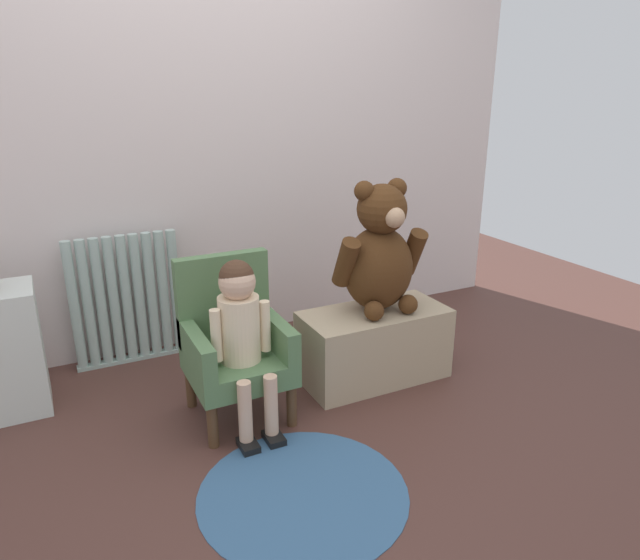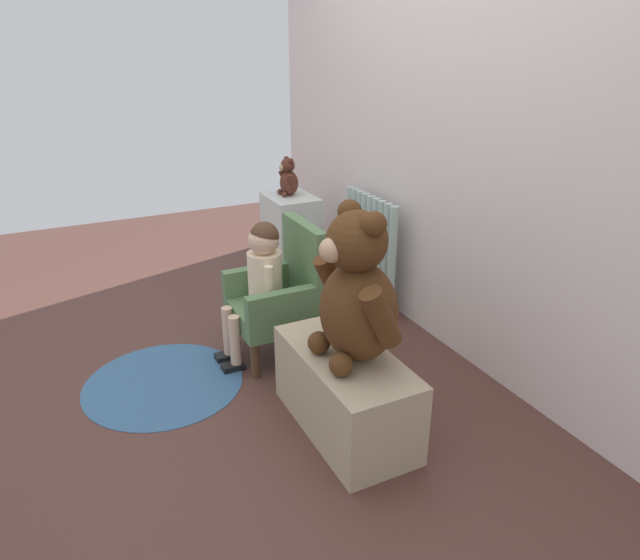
{
  "view_description": "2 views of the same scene",
  "coord_description": "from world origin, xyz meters",
  "px_view_note": "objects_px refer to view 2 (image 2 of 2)",
  "views": [
    {
      "loc": [
        -0.83,
        -1.68,
        1.38
      ],
      "look_at": [
        0.25,
        0.5,
        0.54
      ],
      "focal_mm": 32.0,
      "sensor_mm": 36.0,
      "label": 1
    },
    {
      "loc": [
        2.27,
        -0.51,
        1.53
      ],
      "look_at": [
        0.25,
        0.49,
        0.57
      ],
      "focal_mm": 32.0,
      "sensor_mm": 36.0,
      "label": 2
    }
  ],
  "objects_px": {
    "small_dresser": "(291,237)",
    "child_figure": "(260,272)",
    "floor_rug": "(164,383)",
    "large_teddy_bear": "(357,294)",
    "radiator": "(369,251)",
    "child_armchair": "(282,295)",
    "low_bench": "(345,392)",
    "small_teddy_bear": "(288,179)"
  },
  "relations": [
    {
      "from": "child_armchair",
      "to": "radiator",
      "type": "bearing_deg",
      "value": 115.14
    },
    {
      "from": "low_bench",
      "to": "floor_rug",
      "type": "distance_m",
      "value": 0.93
    },
    {
      "from": "large_teddy_bear",
      "to": "small_teddy_bear",
      "type": "height_order",
      "value": "large_teddy_bear"
    },
    {
      "from": "child_figure",
      "to": "small_teddy_bear",
      "type": "distance_m",
      "value": 1.13
    },
    {
      "from": "radiator",
      "to": "floor_rug",
      "type": "height_order",
      "value": "radiator"
    },
    {
      "from": "radiator",
      "to": "floor_rug",
      "type": "distance_m",
      "value": 1.43
    },
    {
      "from": "radiator",
      "to": "child_armchair",
      "type": "height_order",
      "value": "child_armchair"
    },
    {
      "from": "large_teddy_bear",
      "to": "floor_rug",
      "type": "distance_m",
      "value": 1.14
    },
    {
      "from": "child_figure",
      "to": "large_teddy_bear",
      "type": "distance_m",
      "value": 0.76
    },
    {
      "from": "low_bench",
      "to": "floor_rug",
      "type": "relative_size",
      "value": 0.94
    },
    {
      "from": "low_bench",
      "to": "small_teddy_bear",
      "type": "xyz_separation_m",
      "value": [
        -1.66,
        0.47,
        0.5
      ]
    },
    {
      "from": "floor_rug",
      "to": "small_teddy_bear",
      "type": "bearing_deg",
      "value": 132.05
    },
    {
      "from": "small_dresser",
      "to": "low_bench",
      "type": "bearing_deg",
      "value": -16.03
    },
    {
      "from": "low_bench",
      "to": "large_teddy_bear",
      "type": "xyz_separation_m",
      "value": [
        0.03,
        0.03,
        0.45
      ]
    },
    {
      "from": "child_armchair",
      "to": "child_figure",
      "type": "height_order",
      "value": "child_figure"
    },
    {
      "from": "small_dresser",
      "to": "child_figure",
      "type": "relative_size",
      "value": 0.79
    },
    {
      "from": "small_dresser",
      "to": "low_bench",
      "type": "relative_size",
      "value": 0.8
    },
    {
      "from": "child_armchair",
      "to": "child_figure",
      "type": "xyz_separation_m",
      "value": [
        -0.0,
        -0.11,
        0.14
      ]
    },
    {
      "from": "radiator",
      "to": "large_teddy_bear",
      "type": "relative_size",
      "value": 1.09
    },
    {
      "from": "small_dresser",
      "to": "floor_rug",
      "type": "distance_m",
      "value": 1.48
    },
    {
      "from": "child_armchair",
      "to": "small_teddy_bear",
      "type": "relative_size",
      "value": 2.76
    },
    {
      "from": "large_teddy_bear",
      "to": "small_teddy_bear",
      "type": "bearing_deg",
      "value": 165.26
    },
    {
      "from": "low_bench",
      "to": "small_teddy_bear",
      "type": "height_order",
      "value": "small_teddy_bear"
    },
    {
      "from": "radiator",
      "to": "child_armchair",
      "type": "distance_m",
      "value": 0.78
    },
    {
      "from": "large_teddy_bear",
      "to": "radiator",
      "type": "bearing_deg",
      "value": 146.68
    },
    {
      "from": "small_dresser",
      "to": "child_figure",
      "type": "distance_m",
      "value": 1.1
    },
    {
      "from": "radiator",
      "to": "low_bench",
      "type": "distance_m",
      "value": 1.27
    },
    {
      "from": "low_bench",
      "to": "child_armchair",
      "type": "bearing_deg",
      "value": 178.65
    },
    {
      "from": "small_dresser",
      "to": "large_teddy_bear",
      "type": "xyz_separation_m",
      "value": [
        1.66,
        -0.44,
        0.34
      ]
    },
    {
      "from": "floor_rug",
      "to": "radiator",
      "type": "bearing_deg",
      "value": 105.03
    },
    {
      "from": "small_dresser",
      "to": "child_figure",
      "type": "bearing_deg",
      "value": -31.32
    },
    {
      "from": "child_armchair",
      "to": "floor_rug",
      "type": "bearing_deg",
      "value": -87.41
    },
    {
      "from": "small_teddy_bear",
      "to": "small_dresser",
      "type": "bearing_deg",
      "value": -3.24
    },
    {
      "from": "small_dresser",
      "to": "floor_rug",
      "type": "height_order",
      "value": "small_dresser"
    },
    {
      "from": "child_armchair",
      "to": "floor_rug",
      "type": "distance_m",
      "value": 0.72
    },
    {
      "from": "small_dresser",
      "to": "child_figure",
      "type": "xyz_separation_m",
      "value": [
        0.93,
        -0.56,
        0.19
      ]
    },
    {
      "from": "child_figure",
      "to": "large_teddy_bear",
      "type": "bearing_deg",
      "value": 9.45
    },
    {
      "from": "radiator",
      "to": "small_dresser",
      "type": "distance_m",
      "value": 0.65
    },
    {
      "from": "radiator",
      "to": "child_armchair",
      "type": "xyz_separation_m",
      "value": [
        0.33,
        -0.71,
        -0.01
      ]
    },
    {
      "from": "child_figure",
      "to": "floor_rug",
      "type": "relative_size",
      "value": 0.96
    },
    {
      "from": "small_dresser",
      "to": "large_teddy_bear",
      "type": "distance_m",
      "value": 1.75
    },
    {
      "from": "small_dresser",
      "to": "low_bench",
      "type": "xyz_separation_m",
      "value": [
        1.63,
        -0.47,
        -0.11
      ]
    }
  ]
}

